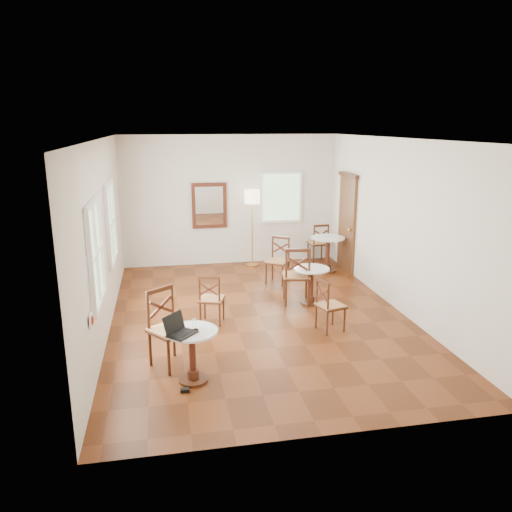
{
  "coord_description": "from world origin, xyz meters",
  "views": [
    {
      "loc": [
        -1.56,
        -7.94,
        3.23
      ],
      "look_at": [
        0.0,
        0.3,
        1.0
      ],
      "focal_mm": 34.96,
      "sensor_mm": 36.0,
      "label": 1
    }
  ],
  "objects_px": {
    "chair_near_a": "(211,299)",
    "cafe_table_mid": "(311,282)",
    "mouse": "(195,330)",
    "chair_back_a": "(318,243)",
    "cafe_table_back": "(328,250)",
    "floor_lamp": "(252,202)",
    "navy_mug": "(176,328)",
    "chair_mid_a": "(297,275)",
    "cafe_table_near": "(192,350)",
    "chair_near_b": "(169,328)",
    "water_glass": "(194,323)",
    "laptop": "(179,329)",
    "chair_mid_b": "(329,305)",
    "chair_back_b": "(278,261)",
    "power_adapter": "(185,390)"
  },
  "relations": [
    {
      "from": "chair_back_b",
      "to": "laptop",
      "type": "height_order",
      "value": "chair_back_b"
    },
    {
      "from": "navy_mug",
      "to": "chair_near_b",
      "type": "bearing_deg",
      "value": 99.07
    },
    {
      "from": "cafe_table_near",
      "to": "chair_near_a",
      "type": "bearing_deg",
      "value": 77.03
    },
    {
      "from": "chair_near_a",
      "to": "water_glass",
      "type": "distance_m",
      "value": 1.86
    },
    {
      "from": "chair_back_a",
      "to": "chair_back_b",
      "type": "bearing_deg",
      "value": 41.64
    },
    {
      "from": "floor_lamp",
      "to": "laptop",
      "type": "distance_m",
      "value": 5.66
    },
    {
      "from": "navy_mug",
      "to": "water_glass",
      "type": "distance_m",
      "value": 0.25
    },
    {
      "from": "chair_mid_a",
      "to": "navy_mug",
      "type": "distance_m",
      "value": 3.38
    },
    {
      "from": "floor_lamp",
      "to": "navy_mug",
      "type": "bearing_deg",
      "value": -110.37
    },
    {
      "from": "chair_back_b",
      "to": "floor_lamp",
      "type": "xyz_separation_m",
      "value": [
        -0.29,
        1.38,
        1.03
      ]
    },
    {
      "from": "chair_near_a",
      "to": "water_glass",
      "type": "bearing_deg",
      "value": 95.6
    },
    {
      "from": "power_adapter",
      "to": "cafe_table_mid",
      "type": "bearing_deg",
      "value": 48.11
    },
    {
      "from": "mouse",
      "to": "navy_mug",
      "type": "height_order",
      "value": "navy_mug"
    },
    {
      "from": "chair_back_b",
      "to": "cafe_table_mid",
      "type": "bearing_deg",
      "value": -42.88
    },
    {
      "from": "chair_mid_a",
      "to": "floor_lamp",
      "type": "xyz_separation_m",
      "value": [
        -0.34,
        2.67,
        0.96
      ]
    },
    {
      "from": "floor_lamp",
      "to": "chair_back_a",
      "type": "bearing_deg",
      "value": 0.98
    },
    {
      "from": "chair_near_a",
      "to": "power_adapter",
      "type": "distance_m",
      "value": 2.26
    },
    {
      "from": "water_glass",
      "to": "power_adapter",
      "type": "bearing_deg",
      "value": -114.11
    },
    {
      "from": "chair_mid_b",
      "to": "navy_mug",
      "type": "xyz_separation_m",
      "value": [
        -2.45,
        -1.21,
        0.32
      ]
    },
    {
      "from": "cafe_table_mid",
      "to": "navy_mug",
      "type": "bearing_deg",
      "value": -135.89
    },
    {
      "from": "chair_near_b",
      "to": "chair_mid_a",
      "type": "distance_m",
      "value": 3.09
    },
    {
      "from": "cafe_table_back",
      "to": "chair_near_a",
      "type": "distance_m",
      "value": 3.82
    },
    {
      "from": "cafe_table_near",
      "to": "water_glass",
      "type": "distance_m",
      "value": 0.34
    },
    {
      "from": "cafe_table_mid",
      "to": "floor_lamp",
      "type": "height_order",
      "value": "floor_lamp"
    },
    {
      "from": "chair_back_a",
      "to": "mouse",
      "type": "bearing_deg",
      "value": 52.84
    },
    {
      "from": "chair_near_a",
      "to": "chair_mid_b",
      "type": "height_order",
      "value": "chair_mid_b"
    },
    {
      "from": "cafe_table_back",
      "to": "chair_near_b",
      "type": "xyz_separation_m",
      "value": [
        -3.58,
        -3.92,
        0.05
      ]
    },
    {
      "from": "cafe_table_back",
      "to": "mouse",
      "type": "xyz_separation_m",
      "value": [
        -3.25,
        -4.45,
        0.23
      ]
    },
    {
      "from": "chair_mid_b",
      "to": "navy_mug",
      "type": "distance_m",
      "value": 2.76
    },
    {
      "from": "cafe_table_back",
      "to": "mouse",
      "type": "bearing_deg",
      "value": -126.19
    },
    {
      "from": "laptop",
      "to": "power_adapter",
      "type": "height_order",
      "value": "laptop"
    },
    {
      "from": "cafe_table_mid",
      "to": "power_adapter",
      "type": "height_order",
      "value": "cafe_table_mid"
    },
    {
      "from": "cafe_table_back",
      "to": "chair_back_b",
      "type": "distance_m",
      "value": 1.42
    },
    {
      "from": "chair_back_a",
      "to": "mouse",
      "type": "xyz_separation_m",
      "value": [
        -3.29,
        -5.25,
        0.25
      ]
    },
    {
      "from": "cafe_table_mid",
      "to": "chair_mid_a",
      "type": "relative_size",
      "value": 0.63
    },
    {
      "from": "cafe_table_back",
      "to": "chair_mid_a",
      "type": "distance_m",
      "value": 2.26
    },
    {
      "from": "cafe_table_mid",
      "to": "chair_back_a",
      "type": "relative_size",
      "value": 0.73
    },
    {
      "from": "mouse",
      "to": "chair_back_a",
      "type": "bearing_deg",
      "value": 47.22
    },
    {
      "from": "chair_near_a",
      "to": "cafe_table_mid",
      "type": "bearing_deg",
      "value": -144.76
    },
    {
      "from": "floor_lamp",
      "to": "laptop",
      "type": "bearing_deg",
      "value": -109.65
    },
    {
      "from": "chair_mid_a",
      "to": "chair_mid_b",
      "type": "bearing_deg",
      "value": 108.64
    },
    {
      "from": "chair_mid_a",
      "to": "floor_lamp",
      "type": "distance_m",
      "value": 2.86
    },
    {
      "from": "chair_mid_a",
      "to": "chair_back_b",
      "type": "xyz_separation_m",
      "value": [
        -0.05,
        1.29,
        -0.07
      ]
    },
    {
      "from": "chair_back_b",
      "to": "laptop",
      "type": "distance_m",
      "value": 4.48
    },
    {
      "from": "power_adapter",
      "to": "chair_back_a",
      "type": "bearing_deg",
      "value": 57.75
    },
    {
      "from": "chair_back_b",
      "to": "mouse",
      "type": "distance_m",
      "value": 4.33
    },
    {
      "from": "chair_near_b",
      "to": "chair_back_a",
      "type": "distance_m",
      "value": 5.95
    },
    {
      "from": "chair_mid_a",
      "to": "mouse",
      "type": "height_order",
      "value": "chair_mid_a"
    },
    {
      "from": "cafe_table_mid",
      "to": "cafe_table_back",
      "type": "xyz_separation_m",
      "value": [
        0.97,
        1.95,
        0.06
      ]
    },
    {
      "from": "cafe_table_back",
      "to": "laptop",
      "type": "height_order",
      "value": "laptop"
    }
  ]
}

